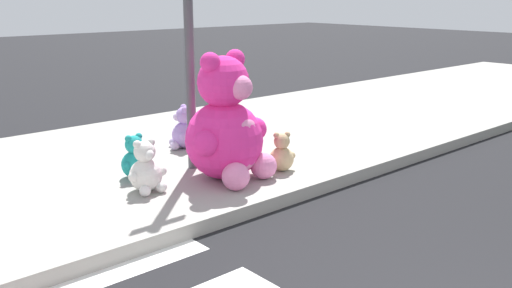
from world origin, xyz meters
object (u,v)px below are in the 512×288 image
object	(u,v)px
plush_lime	(227,140)
plush_white	(146,171)
plush_lavender	(184,131)
plush_tan	(281,155)
sign_pole	(189,24)
plush_pink_large	(227,129)
plush_teal	(136,161)

from	to	relation	value
plush_lime	plush_white	size ratio (longest dim) A/B	0.88
plush_lavender	plush_tan	size ratio (longest dim) A/B	1.24
plush_white	plush_tan	distance (m)	1.63
sign_pole	plush_white	size ratio (longest dim) A/B	5.63
plush_white	plush_lavender	distance (m)	1.75
plush_pink_large	plush_lavender	bearing A→B (deg)	75.43
plush_teal	plush_tan	bearing A→B (deg)	-31.65
plush_white	plush_teal	xyz separation A→B (m)	(0.14, 0.47, -0.02)
sign_pole	plush_tan	world-z (taller)	sign_pole
plush_lavender	plush_teal	bearing A→B (deg)	-147.75
plush_lavender	plush_white	bearing A→B (deg)	-137.05
sign_pole	plush_tan	distance (m)	1.85
sign_pole	plush_white	world-z (taller)	sign_pole
plush_pink_large	plush_lime	world-z (taller)	plush_pink_large
plush_teal	sign_pole	bearing A→B (deg)	-8.30
plush_tan	plush_teal	bearing A→B (deg)	148.35
plush_pink_large	plush_lavender	distance (m)	1.50
plush_lime	plush_tan	world-z (taller)	plush_lime
sign_pole	plush_pink_large	bearing A→B (deg)	-83.96
sign_pole	plush_teal	xyz separation A→B (m)	(-0.71, 0.10, -1.49)
plush_pink_large	plush_teal	world-z (taller)	plush_pink_large
plush_pink_large	plush_tan	xyz separation A→B (m)	(0.66, -0.19, -0.39)
plush_white	plush_tan	size ratio (longest dim) A/B	1.20
plush_white	plush_lavender	bearing A→B (deg)	42.95
sign_pole	plush_teal	bearing A→B (deg)	171.70
plush_lime	sign_pole	bearing A→B (deg)	-166.48
sign_pole	plush_white	bearing A→B (deg)	-156.51
plush_lavender	plush_tan	bearing A→B (deg)	-79.56
plush_pink_large	plush_lavender	size ratio (longest dim) A/B	2.45
plush_lime	plush_tan	size ratio (longest dim) A/B	1.05
sign_pole	plush_lavender	bearing A→B (deg)	62.36
sign_pole	plush_teal	size ratio (longest dim) A/B	6.27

